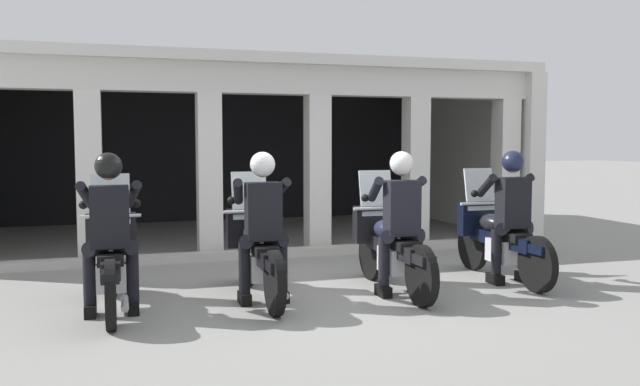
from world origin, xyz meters
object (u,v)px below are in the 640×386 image
(motorcycle_far_left, at_px, (111,259))
(police_officer_center_right, at_px, (401,211))
(motorcycle_center_right, at_px, (390,246))
(motorcycle_far_right, at_px, (497,238))
(motorcycle_center_left, at_px, (258,251))
(police_officer_far_left, at_px, (110,219))
(police_officer_center_left, at_px, (263,214))
(police_officer_far_right, at_px, (511,205))

(motorcycle_far_left, distance_m, police_officer_center_right, 3.08)
(motorcycle_center_right, height_order, motorcycle_far_right, same)
(motorcycle_center_left, bearing_deg, police_officer_far_left, -171.09)
(police_officer_center_left, bearing_deg, motorcycle_far_left, 167.72)
(police_officer_far_left, relative_size, motorcycle_far_right, 0.78)
(motorcycle_center_right, height_order, police_officer_center_right, police_officer_center_right)
(police_officer_center_left, bearing_deg, motorcycle_center_left, 86.43)
(motorcycle_far_left, xyz_separation_m, police_officer_far_left, (-0.00, -0.28, 0.44))
(motorcycle_center_right, xyz_separation_m, police_officer_center_right, (-0.00, -0.28, 0.44))
(police_officer_center_left, height_order, police_officer_far_right, same)
(police_officer_far_left, bearing_deg, motorcycle_center_right, 5.71)
(motorcycle_center_left, bearing_deg, motorcycle_center_right, -7.28)
(motorcycle_center_left, distance_m, motorcycle_center_right, 1.52)
(motorcycle_center_left, relative_size, police_officer_center_right, 1.29)
(police_officer_center_right, bearing_deg, police_officer_center_left, 174.13)
(motorcycle_far_right, bearing_deg, police_officer_center_left, -172.19)
(police_officer_center_right, bearing_deg, motorcycle_center_left, 163.70)
(motorcycle_far_left, bearing_deg, motorcycle_center_left, 3.19)
(motorcycle_center_left, xyz_separation_m, motorcycle_center_right, (1.51, -0.11, 0.00))
(motorcycle_center_left, bearing_deg, police_officer_center_right, -17.71)
(police_officer_far_left, bearing_deg, motorcycle_far_right, 6.70)
(motorcycle_far_left, relative_size, motorcycle_center_right, 1.00)
(motorcycle_center_left, distance_m, motorcycle_far_right, 3.03)
(motorcycle_far_left, relative_size, police_officer_far_left, 1.29)
(police_officer_center_left, xyz_separation_m, motorcycle_far_right, (3.03, 0.37, -0.44))
(police_officer_far_left, xyz_separation_m, motorcycle_far_right, (4.55, 0.41, -0.44))
(motorcycle_far_left, xyz_separation_m, motorcycle_center_left, (1.51, 0.04, 0.00))
(motorcycle_center_right, bearing_deg, motorcycle_far_left, 176.96)
(police_officer_far_left, xyz_separation_m, motorcycle_center_right, (3.03, 0.22, -0.44))
(motorcycle_far_left, distance_m, motorcycle_center_right, 3.03)
(motorcycle_center_left, distance_m, police_officer_center_left, 0.52)
(police_officer_far_left, xyz_separation_m, motorcycle_center_left, (1.52, 0.33, -0.44))
(motorcycle_far_left, bearing_deg, police_officer_far_right, -0.43)
(police_officer_center_right, xyz_separation_m, police_officer_far_right, (1.51, 0.19, 0.00))
(police_officer_far_left, distance_m, motorcycle_center_right, 3.07)
(motorcycle_far_right, xyz_separation_m, police_officer_far_right, (-0.00, -0.28, 0.44))
(police_officer_center_left, bearing_deg, motorcycle_far_right, 3.64)
(motorcycle_far_left, distance_m, motorcycle_far_right, 4.55)
(police_officer_center_left, relative_size, motorcycle_far_right, 0.78)
(police_officer_center_right, bearing_deg, police_officer_far_left, 176.96)
(police_officer_center_right, relative_size, motorcycle_far_right, 0.78)
(police_officer_far_left, relative_size, police_officer_center_left, 1.00)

